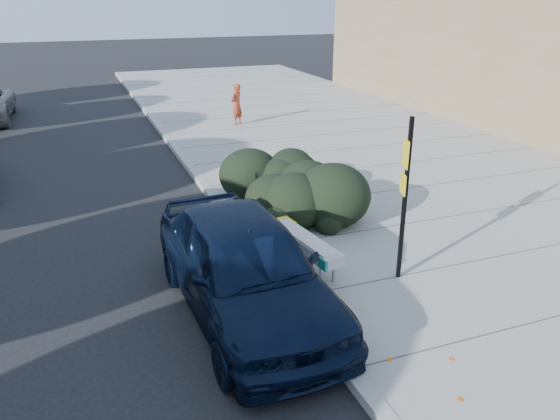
% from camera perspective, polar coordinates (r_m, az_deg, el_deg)
% --- Properties ---
extents(ground, '(120.00, 120.00, 0.00)m').
position_cam_1_polar(ground, '(9.21, 1.43, -9.91)').
color(ground, black).
rests_on(ground, ground).
extents(sidewalk_near, '(11.20, 50.00, 0.15)m').
position_cam_1_polar(sidewalk_near, '(15.71, 13.52, 3.44)').
color(sidewalk_near, gray).
rests_on(sidewalk_near, ground).
extents(curb_near, '(0.22, 50.00, 0.17)m').
position_cam_1_polar(curb_near, '(13.47, -6.66, 0.91)').
color(curb_near, '#9E9E99').
rests_on(curb_near, ground).
extents(bench, '(0.69, 2.06, 0.61)m').
position_cam_1_polar(bench, '(9.92, 2.51, -3.38)').
color(bench, gray).
rests_on(bench, sidewalk_near).
extents(bike_rack, '(0.17, 0.65, 0.97)m').
position_cam_1_polar(bike_rack, '(12.06, -2.22, 1.79)').
color(bike_rack, black).
rests_on(bike_rack, sidewalk_near).
extents(sign_post, '(0.16, 0.32, 2.87)m').
position_cam_1_polar(sign_post, '(9.33, 12.89, 1.95)').
color(sign_post, black).
rests_on(sign_post, sidewalk_near).
extents(hedge, '(2.24, 4.12, 1.51)m').
position_cam_1_polar(hedge, '(12.85, 0.68, 3.88)').
color(hedge, black).
rests_on(hedge, sidewalk_near).
extents(sedan_navy, '(2.19, 5.02, 1.68)m').
position_cam_1_polar(sedan_navy, '(8.64, -3.69, -5.83)').
color(sedan_navy, black).
rests_on(sedan_navy, ground).
extents(pedestrian, '(0.67, 0.64, 1.55)m').
position_cam_1_polar(pedestrian, '(21.17, -4.57, 10.96)').
color(pedestrian, maroon).
rests_on(pedestrian, sidewalk_near).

